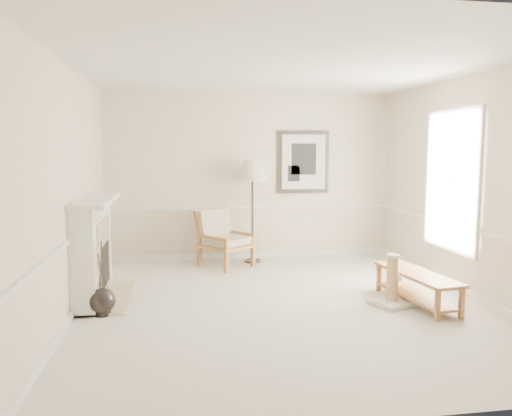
{
  "coord_description": "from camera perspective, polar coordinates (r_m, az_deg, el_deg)",
  "views": [
    {
      "loc": [
        -1.25,
        -5.92,
        1.93
      ],
      "look_at": [
        -0.22,
        0.7,
        1.13
      ],
      "focal_mm": 35.0,
      "sensor_mm": 36.0,
      "label": 1
    }
  ],
  "objects": [
    {
      "name": "ground",
      "position": [
        6.35,
        2.97,
        -10.92
      ],
      "size": [
        5.5,
        5.5,
        0.0
      ],
      "primitive_type": "plane",
      "color": "silver",
      "rests_on": "ground"
    },
    {
      "name": "room",
      "position": [
        6.16,
        4.19,
        6.16
      ],
      "size": [
        5.04,
        5.54,
        2.92
      ],
      "color": "beige",
      "rests_on": "ground"
    },
    {
      "name": "fireplace",
      "position": [
        6.74,
        -18.09,
        -4.59
      ],
      "size": [
        0.64,
        1.64,
        1.31
      ],
      "color": "white",
      "rests_on": "ground"
    },
    {
      "name": "floor_vase",
      "position": [
        6.16,
        -17.14,
        -10.19
      ],
      "size": [
        0.3,
        0.3,
        0.89
      ],
      "rotation": [
        0.0,
        0.0,
        0.07
      ],
      "color": "black",
      "rests_on": "ground"
    },
    {
      "name": "armchair",
      "position": [
        8.27,
        -3.94,
        -3.17
      ],
      "size": [
        1.02,
        1.03,
        0.94
      ],
      "rotation": [
        0.0,
        0.0,
        0.69
      ],
      "color": "#A47334",
      "rests_on": "ground"
    },
    {
      "name": "floor_lamp",
      "position": [
        8.42,
        -0.41,
        3.98
      ],
      "size": [
        0.68,
        0.68,
        1.74
      ],
      "rotation": [
        0.0,
        0.0,
        -0.29
      ],
      "color": "black",
      "rests_on": "ground"
    },
    {
      "name": "bench",
      "position": [
        6.61,
        17.89,
        -8.13
      ],
      "size": [
        0.6,
        1.44,
        0.4
      ],
      "rotation": [
        0.0,
        0.0,
        0.13
      ],
      "color": "#A47334",
      "rests_on": "ground"
    },
    {
      "name": "scratching_post",
      "position": [
        6.49,
        15.28,
        -8.92
      ],
      "size": [
        0.59,
        0.59,
        0.64
      ],
      "rotation": [
        0.0,
        0.0,
        0.4
      ],
      "color": "silver",
      "rests_on": "ground"
    }
  ]
}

